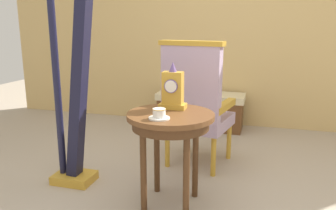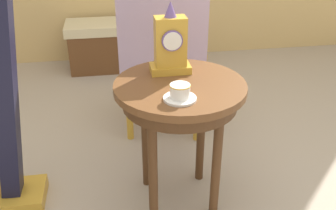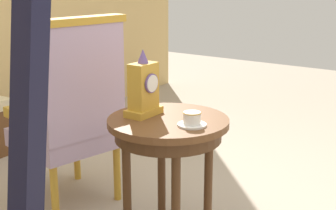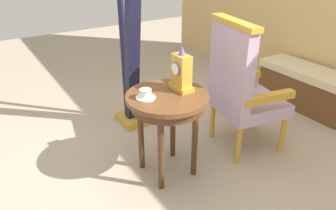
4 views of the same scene
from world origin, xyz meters
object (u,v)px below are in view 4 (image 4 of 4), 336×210
object	(u,v)px
harp	(130,53)
armchair	(241,86)
mantel_clock	(181,72)
window_bench	(307,88)
side_table	(167,106)
teacup_left	(146,94)

from	to	relation	value
harp	armchair	bearing A→B (deg)	34.37
mantel_clock	window_bench	world-z (taller)	mantel_clock
harp	side_table	bearing A→B (deg)	-8.01
mantel_clock	window_bench	size ratio (longest dim) A/B	0.31
side_table	teacup_left	xyz separation A→B (m)	(-0.03, -0.16, 0.12)
teacup_left	mantel_clock	world-z (taller)	mantel_clock
side_table	mantel_clock	xyz separation A→B (m)	(-0.02, 0.13, 0.23)
teacup_left	window_bench	distance (m)	2.13
teacup_left	mantel_clock	xyz separation A→B (m)	(0.01, 0.29, 0.10)
harp	window_bench	bearing A→B (deg)	69.30
teacup_left	harp	xyz separation A→B (m)	(-0.79, 0.27, 0.04)
side_table	mantel_clock	distance (m)	0.26
armchair	window_bench	xyz separation A→B (m)	(-0.18, 1.21, -0.37)
mantel_clock	side_table	bearing A→B (deg)	-80.88
window_bench	side_table	bearing A→B (deg)	-85.72
side_table	teacup_left	size ratio (longest dim) A/B	4.87
teacup_left	window_bench	size ratio (longest dim) A/B	0.13
side_table	mantel_clock	world-z (taller)	mantel_clock
side_table	armchair	size ratio (longest dim) A/B	0.59
teacup_left	side_table	bearing A→B (deg)	78.67
armchair	window_bench	distance (m)	1.28
harp	mantel_clock	bearing A→B (deg)	1.32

